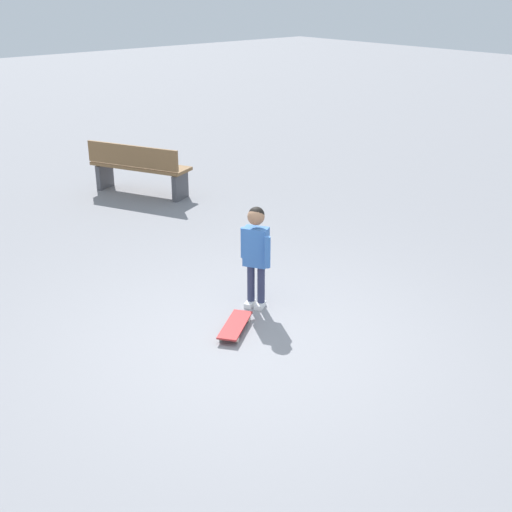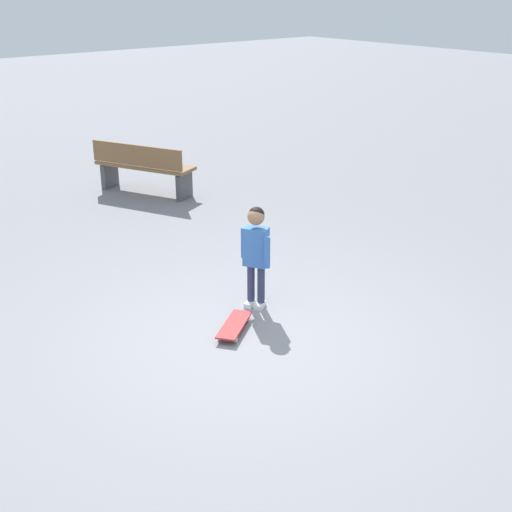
% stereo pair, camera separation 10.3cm
% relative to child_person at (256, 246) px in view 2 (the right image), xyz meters
% --- Properties ---
extents(ground_plane, '(50.00, 50.00, 0.00)m').
position_rel_child_person_xyz_m(ground_plane, '(0.56, -0.55, -0.66)').
color(ground_plane, gray).
extents(child_person, '(0.41, 0.26, 1.06)m').
position_rel_child_person_xyz_m(child_person, '(0.00, 0.00, 0.00)').
color(child_person, '#2D3351').
rests_on(child_person, ground).
extents(skateboard, '(0.49, 0.59, 0.07)m').
position_rel_child_person_xyz_m(skateboard, '(0.28, -0.50, -0.60)').
color(skateboard, '#B22D2D').
rests_on(skateboard, ground).
extents(street_bench, '(1.64, 1.05, 0.80)m').
position_rel_child_person_xyz_m(street_bench, '(-4.10, 1.17, -0.23)').
color(street_bench, brown).
rests_on(street_bench, ground).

